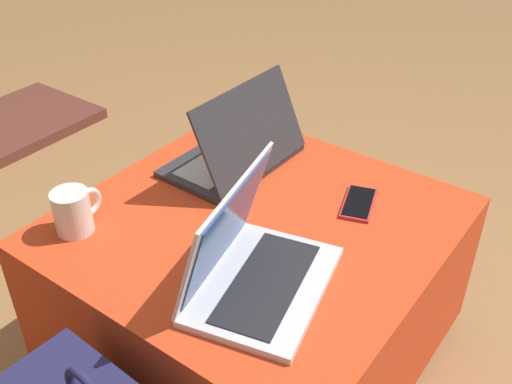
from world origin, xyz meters
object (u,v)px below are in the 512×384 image
at_px(laptop_far, 238,150).
at_px(cell_phone, 359,203).
at_px(laptop_near, 251,265).
at_px(coffee_mug, 74,211).

distance_m(laptop_far, cell_phone, 0.35).
bearing_deg(laptop_far, laptop_near, 41.97).
relative_size(laptop_far, coffee_mug, 2.89).
bearing_deg(coffee_mug, laptop_near, -78.27).
height_order(laptop_far, coffee_mug, laptop_far).
xyz_separation_m(cell_phone, coffee_mug, (-0.46, 0.46, 0.05)).
bearing_deg(laptop_near, laptop_far, 27.50).
height_order(laptop_near, laptop_far, laptop_near).
relative_size(laptop_near, coffee_mug, 3.02).
bearing_deg(coffee_mug, laptop_far, -15.79).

